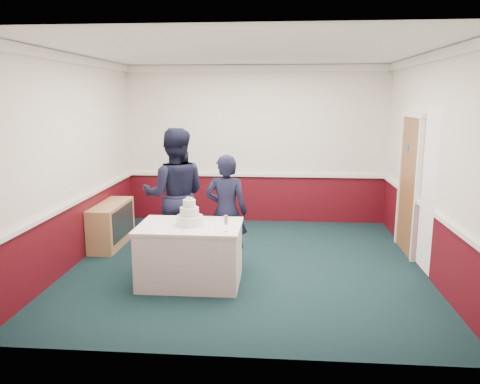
# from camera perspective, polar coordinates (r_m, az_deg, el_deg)

# --- Properties ---
(ground) EXTENTS (5.00, 5.00, 0.00)m
(ground) POSITION_cam_1_polar(r_m,az_deg,el_deg) (6.93, 0.80, -8.80)
(ground) COLOR #132C2F
(ground) RESTS_ON ground
(room_shell) EXTENTS (5.00, 5.00, 3.00)m
(room_shell) POSITION_cam_1_polar(r_m,az_deg,el_deg) (7.12, 1.82, 7.97)
(room_shell) COLOR silver
(room_shell) RESTS_ON ground
(sideboard) EXTENTS (0.41, 1.20, 0.70)m
(sideboard) POSITION_cam_1_polar(r_m,az_deg,el_deg) (7.98, -15.39, -3.83)
(sideboard) COLOR tan
(sideboard) RESTS_ON ground
(cake_table) EXTENTS (1.32, 0.92, 0.79)m
(cake_table) POSITION_cam_1_polar(r_m,az_deg,el_deg) (6.18, -6.07, -7.47)
(cake_table) COLOR white
(cake_table) RESTS_ON ground
(wedding_cake) EXTENTS (0.35, 0.35, 0.36)m
(wedding_cake) POSITION_cam_1_polar(r_m,az_deg,el_deg) (6.04, -6.17, -2.98)
(wedding_cake) COLOR white
(wedding_cake) RESTS_ON cake_table
(cake_knife) EXTENTS (0.02, 0.22, 0.00)m
(cake_knife) POSITION_cam_1_polar(r_m,az_deg,el_deg) (5.88, -6.80, -4.47)
(cake_knife) COLOR silver
(cake_knife) RESTS_ON cake_table
(champagne_flute) EXTENTS (0.05, 0.05, 0.21)m
(champagne_flute) POSITION_cam_1_polar(r_m,az_deg,el_deg) (5.69, -1.74, -3.53)
(champagne_flute) COLOR silver
(champagne_flute) RESTS_ON cake_table
(person_man) EXTENTS (1.05, 0.87, 1.97)m
(person_man) POSITION_cam_1_polar(r_m,az_deg,el_deg) (6.95, -7.93, -0.38)
(person_man) COLOR black
(person_man) RESTS_ON ground
(person_woman) EXTENTS (0.61, 0.42, 1.63)m
(person_woman) POSITION_cam_1_polar(r_m,az_deg,el_deg) (6.59, -1.67, -2.43)
(person_woman) COLOR black
(person_woman) RESTS_ON ground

